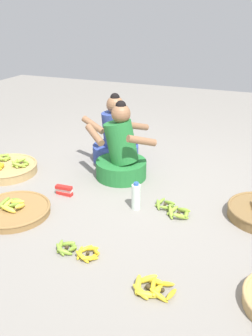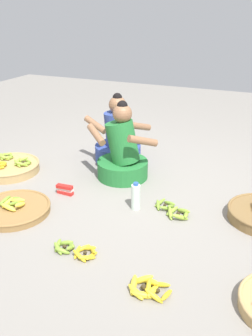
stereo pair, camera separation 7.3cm
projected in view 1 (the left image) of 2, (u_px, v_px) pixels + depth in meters
The scene contains 10 objects.
ground_plane at pixel (134, 194), 3.44m from camera, with size 10.00×10.00×0.00m, color gray.
vendor_woman_front at pixel (121, 154), 3.67m from camera, with size 0.76×0.52×0.80m.
vendor_woman_behind at pixel (115, 140), 4.09m from camera, with size 0.71×0.52×0.78m.
banana_basket_front_right at pixel (13, 210), 3.08m from camera, with size 0.63×0.63×0.13m.
banana_basket_back_center at pixel (6, 168), 3.84m from camera, with size 0.64×0.64×0.17m.
loose_bananas_near_bicycle at pixel (78, 250), 2.60m from camera, with size 0.36×0.20×0.08m.
loose_bananas_front_center at pixel (173, 209), 3.12m from camera, with size 0.35×0.31×0.09m.
loose_bananas_back_right at pixel (152, 288), 2.25m from camera, with size 0.28×0.21×0.09m.
water_bottle at pixel (136, 197), 3.14m from camera, with size 0.08×0.08×0.25m.
packet_carton_stack at pixel (64, 190), 3.41m from camera, with size 0.17×0.07×0.09m.
Camera 1 is at (1.06, -2.85, 1.63)m, focal length 38.79 mm.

